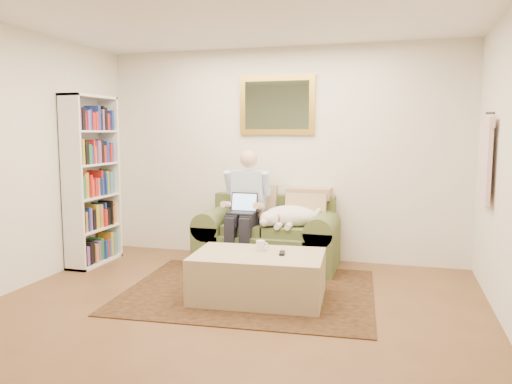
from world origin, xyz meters
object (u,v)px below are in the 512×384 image
at_px(ottoman, 258,276).
at_px(sleeping_dog, 291,216).
at_px(seated_man, 245,210).
at_px(sofa, 268,242).
at_px(laptop, 243,208).
at_px(bookshelf, 92,181).
at_px(coffee_mug, 260,246).

bearing_deg(ottoman, sleeping_dog, 85.92).
bearing_deg(seated_man, sofa, 31.45).
bearing_deg(sleeping_dog, ottoman, -94.08).
bearing_deg(sleeping_dog, laptop, -166.36).
relative_size(sleeping_dog, ottoman, 0.55).
bearing_deg(bookshelf, seated_man, 9.64).
bearing_deg(sofa, bookshelf, -167.47).
height_order(sofa, coffee_mug, sofa).
relative_size(sofa, sleeping_dog, 2.43).
xyz_separation_m(ottoman, coffee_mug, (-0.01, 0.12, 0.27)).
height_order(seated_man, coffee_mug, seated_man).
bearing_deg(seated_man, coffee_mug, -64.33).
height_order(sleeping_dog, ottoman, sleeping_dog).
bearing_deg(coffee_mug, laptop, 117.28).
bearing_deg(coffee_mug, ottoman, -84.75).
bearing_deg(ottoman, sofa, 100.11).
bearing_deg(ottoman, coffee_mug, 95.25).
distance_m(seated_man, coffee_mug, 1.04).
xyz_separation_m(seated_man, laptop, (0.00, -0.06, 0.03)).
height_order(sofa, sleeping_dog, sofa).
distance_m(seated_man, bookshelf, 1.86).
bearing_deg(sofa, sleeping_dog, -15.74).
distance_m(coffee_mug, bookshelf, 2.39).
height_order(ottoman, bookshelf, bookshelf).
xyz_separation_m(sleeping_dog, coffee_mug, (-0.09, -0.99, -0.13)).
height_order(seated_man, laptop, seated_man).
height_order(laptop, bookshelf, bookshelf).
relative_size(sleeping_dog, coffee_mug, 6.67).
bearing_deg(sofa, coffee_mug, -79.38).
distance_m(sofa, seated_man, 0.49).
relative_size(sleeping_dog, bookshelf, 0.33).
bearing_deg(seated_man, bookshelf, -170.36).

